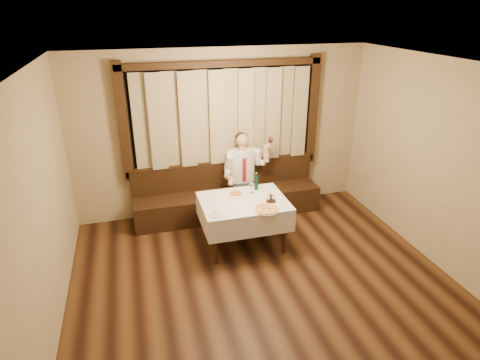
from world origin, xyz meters
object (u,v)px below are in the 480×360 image
object	(u,v)px
green_bottle	(256,182)
cruet_caddy	(271,199)
pasta_cream	(218,212)
dining_table	(244,207)
pizza	(267,209)
banquette	(227,198)
pasta_red	(236,193)
seated_man	(244,170)

from	to	relation	value
green_bottle	cruet_caddy	xyz separation A→B (m)	(0.07, -0.48, -0.07)
pasta_cream	dining_table	bearing A→B (deg)	32.95
cruet_caddy	dining_table	bearing A→B (deg)	159.19
pizza	pasta_cream	distance (m)	0.69
banquette	cruet_caddy	xyz separation A→B (m)	(0.36, -1.19, 0.49)
pasta_red	green_bottle	size ratio (longest dim) A/B	1.00
pasta_cream	seated_man	size ratio (longest dim) A/B	0.17
cruet_caddy	seated_man	bearing A→B (deg)	99.18
banquette	cruet_caddy	bearing A→B (deg)	-73.07
green_bottle	seated_man	xyz separation A→B (m)	(-0.02, 0.62, -0.03)
dining_table	pasta_cream	xyz separation A→B (m)	(-0.46, -0.30, 0.14)
dining_table	pasta_red	size ratio (longest dim) A/B	4.49
banquette	pasta_red	bearing A→B (deg)	-94.56
dining_table	pasta_red	xyz separation A→B (m)	(-0.07, 0.21, 0.14)
pizza	seated_man	bearing A→B (deg)	88.11
banquette	dining_table	distance (m)	1.08
dining_table	cruet_caddy	xyz separation A→B (m)	(0.36, -0.17, 0.15)
banquette	pasta_cream	bearing A→B (deg)	-109.16
banquette	pizza	bearing A→B (deg)	-80.85
green_bottle	cruet_caddy	world-z (taller)	green_bottle
banquette	pizza	distance (m)	1.49
pasta_red	seated_man	xyz separation A→B (m)	(0.33, 0.72, 0.05)
pasta_cream	cruet_caddy	bearing A→B (deg)	8.79
pizza	cruet_caddy	bearing A→B (deg)	56.79
dining_table	cruet_caddy	size ratio (longest dim) A/B	9.24
dining_table	seated_man	world-z (taller)	seated_man
banquette	dining_table	size ratio (longest dim) A/B	2.52
pizza	pasta_red	bearing A→B (deg)	116.30
dining_table	banquette	bearing A→B (deg)	90.00
dining_table	pizza	size ratio (longest dim) A/B	3.60
pizza	cruet_caddy	xyz separation A→B (m)	(0.14, 0.21, 0.03)
seated_man	pasta_cream	bearing A→B (deg)	-120.63
banquette	pasta_red	world-z (taller)	banquette
banquette	green_bottle	world-z (taller)	green_bottle
seated_man	green_bottle	bearing A→B (deg)	-87.73
banquette	pizza	size ratio (longest dim) A/B	9.08
seated_man	pasta_red	bearing A→B (deg)	-114.81
pasta_cream	green_bottle	distance (m)	0.97
dining_table	pasta_cream	bearing A→B (deg)	-147.05
pasta_cream	seated_man	world-z (taller)	seated_man
banquette	pasta_cream	world-z (taller)	banquette
banquette	seated_man	bearing A→B (deg)	-18.57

